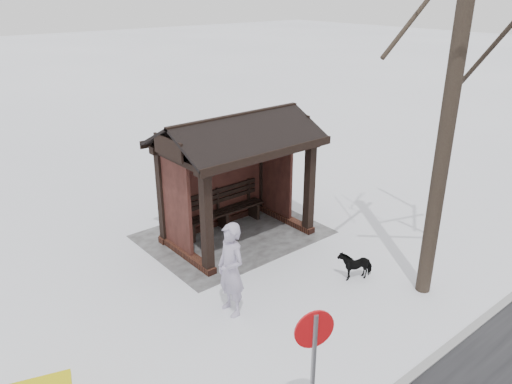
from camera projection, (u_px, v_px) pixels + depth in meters
The scene contains 7 objects.
ground at pixel (238, 237), 12.27m from camera, with size 120.00×120.00×0.00m, color white.
kerb at pixel (439, 355), 8.35m from camera, with size 120.00×0.15×0.06m, color gray.
trampled_patch at pixel (233, 234), 12.41m from camera, with size 4.20×3.20×0.02m, color gray.
bus_shelter at pixel (233, 152), 11.55m from camera, with size 3.60×2.40×3.09m.
pedestrian at pixel (231, 270), 9.13m from camera, with size 0.67×0.44×1.84m, color #A299B3.
dog at pixel (355, 264), 10.50m from camera, with size 0.33×0.72×0.61m, color black.
road_sign at pixel (313, 349), 6.22m from camera, with size 0.52×0.20×2.10m.
Camera 1 is at (6.62, 8.67, 5.73)m, focal length 35.00 mm.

